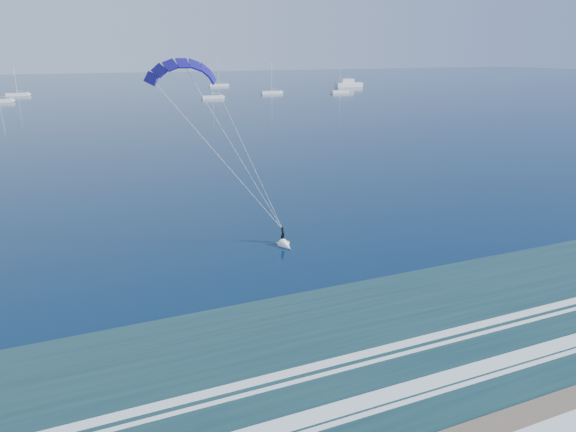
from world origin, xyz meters
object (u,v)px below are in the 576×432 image
Objects in this scene: motor_yacht at (348,84)px; sailboat_4 at (219,85)px; sailboat_2 at (17,94)px; sailboat_6 at (340,92)px; sailboat_5 at (272,92)px; kitesurfer_rig at (236,152)px; sailboat_3 at (213,97)px.

sailboat_4 is at bearing 153.51° from motor_yacht.
sailboat_2 is 1.10× the size of sailboat_6.
sailboat_4 reaches higher than sailboat_5.
kitesurfer_rig is 1.56× the size of sailboat_2.
kitesurfer_rig is 1.44× the size of sailboat_5.
sailboat_5 is (69.28, 171.36, -9.07)m from kitesurfer_rig.
motor_yacht is 90.08m from sailboat_3.
sailboat_2 is at bearing 148.84° from sailboat_3.
sailboat_4 is (93.15, 24.29, 0.01)m from sailboat_2.
sailboat_6 is at bearing 4.07° from sailboat_3.
sailboat_2 is at bearing 177.79° from motor_yacht.
motor_yacht is 1.13× the size of sailboat_5.
motor_yacht is at bearing 58.28° from kitesurfer_rig.
sailboat_6 is (37.69, -63.59, -0.02)m from sailboat_4.
sailboat_2 is 84.05m from sailboat_3.
kitesurfer_rig is 230.95m from motor_yacht.
sailboat_5 is (29.79, 12.60, 0.01)m from sailboat_3.
sailboat_4 is at bearing 120.65° from sailboat_6.
sailboat_4 is 1.24× the size of sailboat_6.
sailboat_3 is at bearing -175.93° from sailboat_6.
sailboat_6 is at bearing -16.10° from sailboat_5.
sailboat_5 reaches higher than sailboat_6.
sailboat_2 reaches higher than sailboat_3.
sailboat_2 is 0.89× the size of sailboat_4.
sailboat_2 reaches higher than sailboat_6.
kitesurfer_rig is 1.58× the size of sailboat_3.
sailboat_3 is (39.49, 158.76, -9.08)m from kitesurfer_rig.
sailboat_5 is (-52.08, -24.96, -0.90)m from motor_yacht.
motor_yacht is 67.76m from sailboat_4.
sailboat_3 is 32.34m from sailboat_5.
sailboat_6 is at bearing -124.52° from motor_yacht.
sailboat_3 is at bearing -155.35° from motor_yacht.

